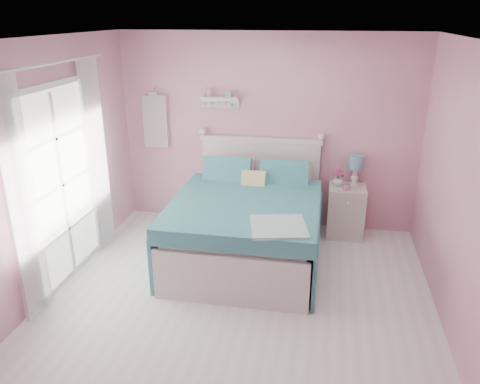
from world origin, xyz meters
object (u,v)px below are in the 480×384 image
(bed, at_px, (248,225))
(nightstand, at_px, (346,211))
(table_lamp, at_px, (356,164))
(vase, at_px, (338,181))
(teacup, at_px, (347,187))

(bed, relative_size, nightstand, 3.12)
(nightstand, xyz_separation_m, table_lamp, (0.08, 0.11, 0.62))
(vase, relative_size, teacup, 1.54)
(table_lamp, relative_size, teacup, 4.16)
(bed, relative_size, table_lamp, 5.36)
(vase, bearing_deg, teacup, -48.65)
(bed, distance_m, vase, 1.39)
(bed, xyz_separation_m, nightstand, (1.18, 0.82, -0.07))
(bed, relative_size, teacup, 22.27)
(nightstand, distance_m, table_lamp, 0.64)
(vase, bearing_deg, nightstand, -8.15)
(teacup, bearing_deg, vase, 131.35)
(nightstand, distance_m, teacup, 0.40)
(bed, xyz_separation_m, vase, (1.05, 0.84, 0.35))
(table_lamp, bearing_deg, teacup, -112.15)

